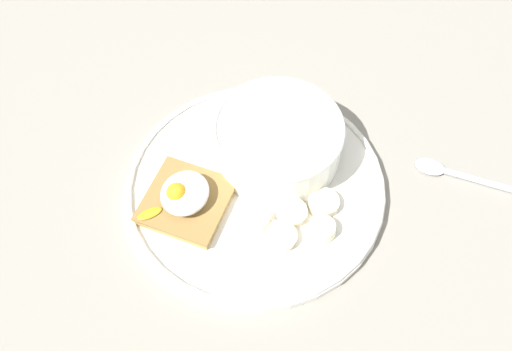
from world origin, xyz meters
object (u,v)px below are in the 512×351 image
at_px(poached_egg, 183,193).
at_px(banana_slice_right, 322,229).
at_px(banana_slice_inner, 259,221).
at_px(spoon, 452,173).
at_px(banana_slice_left, 292,213).
at_px(banana_slice_front, 281,236).
at_px(oatmeal_bowl, 278,140).
at_px(banana_slice_back, 323,204).
at_px(toast_slice, 187,201).

bearing_deg(poached_egg, banana_slice_right, 97.19).
relative_size(poached_egg, banana_slice_right, 1.94).
relative_size(banana_slice_inner, spoon, 0.24).
xyz_separation_m(banana_slice_left, spoon, (-0.12, 0.16, -0.01)).
bearing_deg(spoon, poached_egg, -61.24).
xyz_separation_m(banana_slice_front, banana_slice_right, (-0.02, 0.04, 0.00)).
xyz_separation_m(oatmeal_bowl, banana_slice_back, (0.05, 0.07, -0.02)).
relative_size(banana_slice_front, banana_slice_right, 0.95).
xyz_separation_m(poached_egg, banana_slice_right, (-0.02, 0.15, -0.02)).
height_order(poached_egg, banana_slice_right, poached_egg).
bearing_deg(banana_slice_front, banana_slice_inner, -108.39).
bearing_deg(banana_slice_right, banana_slice_left, -102.43).
distance_m(banana_slice_front, banana_slice_left, 0.03).
height_order(poached_egg, banana_slice_inner, poached_egg).
distance_m(banana_slice_left, banana_slice_inner, 0.04).
xyz_separation_m(oatmeal_bowl, poached_egg, (0.10, -0.07, -0.00)).
bearing_deg(poached_egg, banana_slice_front, 87.86).
bearing_deg(oatmeal_bowl, toast_slice, -35.53).
height_order(banana_slice_left, banana_slice_inner, same).
distance_m(banana_slice_left, spoon, 0.20).
bearing_deg(banana_slice_left, banana_slice_front, -3.56).
distance_m(banana_slice_inner, spoon, 0.24).
xyz_separation_m(poached_egg, banana_slice_back, (-0.05, 0.15, -0.02)).
relative_size(toast_slice, poached_egg, 1.23).
height_order(oatmeal_bowl, banana_slice_left, oatmeal_bowl).
bearing_deg(banana_slice_back, banana_slice_inner, -52.84).
distance_m(oatmeal_bowl, banana_slice_front, 0.12).
bearing_deg(banana_slice_left, oatmeal_bowl, -150.40).
xyz_separation_m(poached_egg, spoon, (-0.15, 0.28, -0.03)).
height_order(banana_slice_left, banana_slice_back, banana_slice_left).
bearing_deg(banana_slice_back, banana_slice_front, -29.98).
bearing_deg(poached_egg, banana_slice_left, 103.36).
distance_m(banana_slice_front, banana_slice_inner, 0.03).
bearing_deg(toast_slice, spoon, 118.66).
relative_size(banana_slice_right, banana_slice_inner, 1.34).
relative_size(banana_slice_back, banana_slice_inner, 1.73).
relative_size(oatmeal_bowl, banana_slice_right, 3.92).
xyz_separation_m(oatmeal_bowl, banana_slice_left, (0.08, 0.04, -0.02)).
height_order(toast_slice, poached_egg, poached_egg).
distance_m(poached_egg, banana_slice_back, 0.16).
relative_size(oatmeal_bowl, banana_slice_left, 3.63).
relative_size(banana_slice_front, banana_slice_back, 0.73).
distance_m(banana_slice_front, spoon, 0.23).
bearing_deg(banana_slice_left, banana_slice_right, 77.57).
distance_m(poached_egg, banana_slice_inner, 0.09).
distance_m(banana_slice_right, banana_slice_inner, 0.07).
distance_m(oatmeal_bowl, banana_slice_inner, 0.10).
relative_size(banana_slice_right, spoon, 0.33).
bearing_deg(banana_slice_front, banana_slice_left, 176.44).
relative_size(poached_egg, banana_slice_inner, 2.60).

